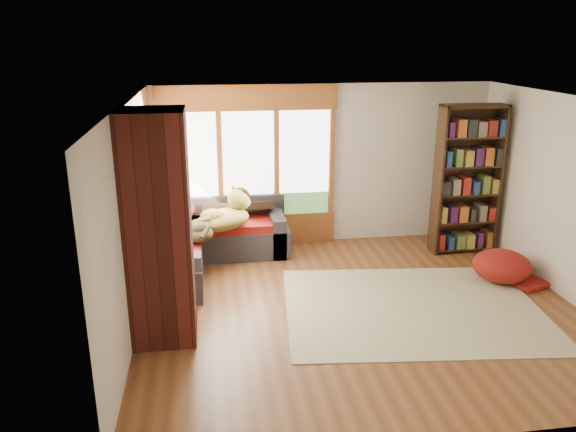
{
  "coord_description": "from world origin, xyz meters",
  "views": [
    {
      "loc": [
        -1.83,
        -6.26,
        3.33
      ],
      "look_at": [
        -0.78,
        0.99,
        0.95
      ],
      "focal_mm": 35.0,
      "sensor_mm": 36.0,
      "label": 1
    }
  ],
  "objects_px": {
    "area_rug": "(412,308)",
    "bookshelf": "(467,180)",
    "brick_chimney": "(159,229)",
    "dog_brindle": "(190,227)",
    "sectional_sofa": "(204,246)",
    "pouf": "(502,265)",
    "dog_tan": "(227,214)"
  },
  "relations": [
    {
      "from": "pouf",
      "to": "bookshelf",
      "type": "bearing_deg",
      "value": 93.37
    },
    {
      "from": "dog_tan",
      "to": "area_rug",
      "type": "bearing_deg",
      "value": -74.82
    },
    {
      "from": "bookshelf",
      "to": "dog_brindle",
      "type": "height_order",
      "value": "bookshelf"
    },
    {
      "from": "sectional_sofa",
      "to": "area_rug",
      "type": "height_order",
      "value": "sectional_sofa"
    },
    {
      "from": "sectional_sofa",
      "to": "pouf",
      "type": "xyz_separation_m",
      "value": [
        4.16,
        -1.16,
        -0.07
      ]
    },
    {
      "from": "brick_chimney",
      "to": "dog_tan",
      "type": "height_order",
      "value": "brick_chimney"
    },
    {
      "from": "dog_tan",
      "to": "bookshelf",
      "type": "bearing_deg",
      "value": -36.08
    },
    {
      "from": "brick_chimney",
      "to": "dog_tan",
      "type": "relative_size",
      "value": 2.5
    },
    {
      "from": "sectional_sofa",
      "to": "brick_chimney",
      "type": "bearing_deg",
      "value": -97.92
    },
    {
      "from": "sectional_sofa",
      "to": "area_rug",
      "type": "bearing_deg",
      "value": -30.28
    },
    {
      "from": "brick_chimney",
      "to": "dog_brindle",
      "type": "relative_size",
      "value": 2.96
    },
    {
      "from": "bookshelf",
      "to": "pouf",
      "type": "xyz_separation_m",
      "value": [
        0.07,
        -1.17,
        -0.94
      ]
    },
    {
      "from": "dog_tan",
      "to": "brick_chimney",
      "type": "bearing_deg",
      "value": -147.65
    },
    {
      "from": "brick_chimney",
      "to": "pouf",
      "type": "bearing_deg",
      "value": 10.84
    },
    {
      "from": "pouf",
      "to": "dog_brindle",
      "type": "bearing_deg",
      "value": 169.73
    },
    {
      "from": "brick_chimney",
      "to": "dog_brindle",
      "type": "xyz_separation_m",
      "value": [
        0.27,
        1.67,
        -0.55
      ]
    },
    {
      "from": "sectional_sofa",
      "to": "dog_brindle",
      "type": "height_order",
      "value": "dog_brindle"
    },
    {
      "from": "dog_tan",
      "to": "dog_brindle",
      "type": "bearing_deg",
      "value": 179.27
    },
    {
      "from": "pouf",
      "to": "dog_tan",
      "type": "relative_size",
      "value": 0.77
    },
    {
      "from": "brick_chimney",
      "to": "bookshelf",
      "type": "bearing_deg",
      "value": 24.29
    },
    {
      "from": "bookshelf",
      "to": "sectional_sofa",
      "type": "bearing_deg",
      "value": -179.98
    },
    {
      "from": "brick_chimney",
      "to": "pouf",
      "type": "distance_m",
      "value": 4.81
    },
    {
      "from": "dog_brindle",
      "to": "sectional_sofa",
      "type": "bearing_deg",
      "value": -56.8
    },
    {
      "from": "area_rug",
      "to": "dog_tan",
      "type": "xyz_separation_m",
      "value": [
        -2.26,
        1.81,
        0.79
      ]
    },
    {
      "from": "sectional_sofa",
      "to": "dog_tan",
      "type": "relative_size",
      "value": 2.12
    },
    {
      "from": "sectional_sofa",
      "to": "bookshelf",
      "type": "relative_size",
      "value": 0.94
    },
    {
      "from": "bookshelf",
      "to": "dog_brindle",
      "type": "bearing_deg",
      "value": -174.89
    },
    {
      "from": "pouf",
      "to": "dog_brindle",
      "type": "distance_m",
      "value": 4.44
    },
    {
      "from": "pouf",
      "to": "dog_brindle",
      "type": "relative_size",
      "value": 0.91
    },
    {
      "from": "brick_chimney",
      "to": "dog_brindle",
      "type": "bearing_deg",
      "value": 80.66
    },
    {
      "from": "area_rug",
      "to": "bookshelf",
      "type": "xyz_separation_m",
      "value": [
        1.47,
        1.81,
        1.16
      ]
    },
    {
      "from": "brick_chimney",
      "to": "bookshelf",
      "type": "xyz_separation_m",
      "value": [
        4.54,
        2.05,
        -0.13
      ]
    }
  ]
}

